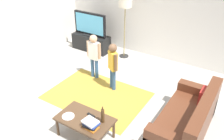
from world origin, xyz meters
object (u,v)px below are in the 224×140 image
at_px(tv, 90,24).
at_px(tv_remote, 91,115).
at_px(child_near_tv, 94,53).
at_px(child_center, 113,63).
at_px(tv_stand, 91,43).
at_px(floor_lamp, 125,5).
at_px(plate, 68,116).
at_px(couch, 188,122).
at_px(bottle, 103,116).
at_px(book_stack, 91,124).
at_px(coffee_table, 85,121).

bearing_deg(tv, tv_remote, -53.16).
height_order(child_near_tv, child_center, child_near_tv).
bearing_deg(tv_remote, tv_stand, 133.75).
distance_m(floor_lamp, plate, 3.61).
height_order(couch, child_center, child_center).
relative_size(tv_stand, child_near_tv, 1.03).
distance_m(floor_lamp, child_near_tv, 1.66).
distance_m(bottle, plate, 0.65).
bearing_deg(floor_lamp, book_stack, -69.27).
height_order(tv_stand, book_stack, book_stack).
bearing_deg(tv, child_near_tv, -50.00).
bearing_deg(tv, couch, -28.48).
xyz_separation_m(book_stack, plate, (-0.50, -0.00, -0.06)).
bearing_deg(child_near_tv, coffee_table, -58.69).
relative_size(couch, coffee_table, 1.80).
relative_size(tv, child_center, 0.95).
bearing_deg(plate, couch, 32.36).
relative_size(tv_stand, tv, 1.09).
bearing_deg(child_center, tv, 139.97).
xyz_separation_m(floor_lamp, child_center, (0.62, -1.62, -0.85)).
distance_m(floor_lamp, child_center, 1.94).
height_order(tv_stand, child_near_tv, child_near_tv).
bearing_deg(tv_stand, tv_remote, -53.35).
xyz_separation_m(couch, child_center, (-1.98, 0.56, 0.41)).
distance_m(tv_stand, plate, 3.71).
height_order(child_near_tv, coffee_table, child_near_tv).
xyz_separation_m(book_stack, tv_remote, (-0.17, 0.24, -0.06)).
relative_size(couch, plate, 8.18).
bearing_deg(couch, coffee_table, -146.16).
distance_m(couch, bottle, 1.58).
relative_size(tv, couch, 0.61).
bearing_deg(tv_remote, child_center, 114.71).
bearing_deg(book_stack, tv, 126.74).
bearing_deg(bottle, book_stack, -114.24).
height_order(child_center, plate, child_center).
relative_size(couch, book_stack, 6.32).
bearing_deg(floor_lamp, child_center, -68.95).
bearing_deg(child_center, bottle, -63.76).
relative_size(coffee_table, bottle, 3.02).
height_order(couch, book_stack, couch).
xyz_separation_m(bottle, tv_remote, (-0.27, 0.02, -0.13)).
bearing_deg(bottle, coffee_table, -162.65).
height_order(floor_lamp, bottle, floor_lamp).
bearing_deg(bottle, couch, 37.34).
height_order(floor_lamp, plate, floor_lamp).
distance_m(couch, child_center, 2.09).
xyz_separation_m(floor_lamp, plate, (0.77, -3.35, -1.12)).
xyz_separation_m(floor_lamp, tv_remote, (1.10, -3.11, -1.11)).
relative_size(tv_remote, plate, 0.77).
relative_size(child_near_tv, plate, 5.27).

